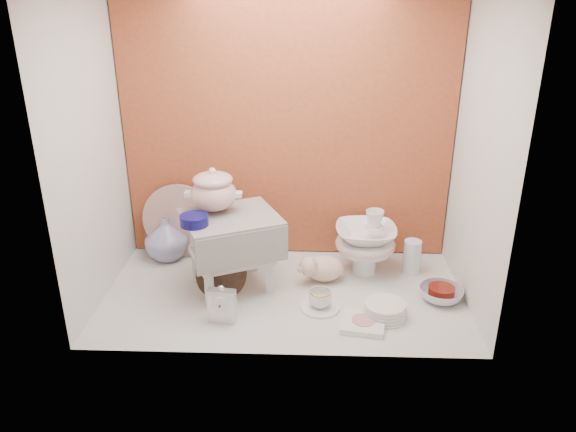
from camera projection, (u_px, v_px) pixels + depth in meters
The scene contains 17 objects.
ground at pixel (284, 293), 2.84m from camera, with size 1.80×1.80×0.00m, color silver.
niche_shell at pixel (285, 104), 2.64m from camera, with size 1.86×1.03×1.53m.
step_stool at pixel (232, 252), 2.83m from camera, with size 0.45×0.39×0.40m, color silver, non-canonical shape.
soup_tureen at pixel (213, 190), 2.76m from camera, with size 0.27×0.27×0.23m, color white, non-canonical shape.
cobalt_bowl at pixel (194, 220), 2.64m from camera, with size 0.14×0.14×0.05m, color #0C0B52.
floral_platter at pixel (180, 221), 3.15m from camera, with size 0.43×0.05×0.43m, color beige, non-canonical shape.
blue_white_vase at pixel (166, 238), 3.15m from camera, with size 0.24×0.24×0.25m, color white.
lacquer_tray at pixel (221, 274), 2.77m from camera, with size 0.26×0.11×0.24m, color black, non-canonical shape.
mantel_clock at pixel (222, 304), 2.57m from camera, with size 0.13×0.04×0.19m, color silver.
plush_pig at pixel (324, 268), 2.93m from camera, with size 0.26×0.18×0.15m, color beige.
teacup_saucer at pixel (320, 307), 2.71m from camera, with size 0.19×0.19×0.01m, color white.
gold_rim_teacup at pixel (320, 299), 2.69m from camera, with size 0.11×0.11×0.09m, color white.
lattice_dish at pixel (363, 323), 2.57m from camera, with size 0.20×0.20×0.03m, color white.
dinner_plate_stack at pixel (385, 310), 2.63m from camera, with size 0.21×0.21×0.07m, color white.
crystal_bowl at pixel (441, 294), 2.77m from camera, with size 0.22×0.22×0.07m, color silver.
clear_glass_vase at pixel (412, 257), 3.01m from camera, with size 0.09×0.09×0.19m, color silver.
porcelain_tower at pixel (365, 241), 2.98m from camera, with size 0.32×0.32×0.37m, color white, non-canonical shape.
Camera 1 is at (0.11, -2.46, 1.47)m, focal length 34.89 mm.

